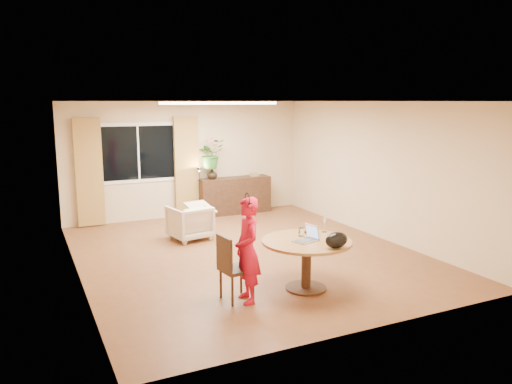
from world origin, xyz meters
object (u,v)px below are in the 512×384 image
(sideboard, at_px, (235,195))
(dining_table, at_px, (307,251))
(dining_chair, at_px, (237,267))
(child, at_px, (247,250))
(armchair, at_px, (190,222))

(sideboard, bearing_deg, dining_table, -101.44)
(dining_chair, distance_m, child, 0.29)
(dining_table, xyz_separation_m, child, (-0.92, -0.03, 0.14))
(dining_chair, bearing_deg, armchair, 76.69)
(armchair, height_order, sideboard, sideboard)
(dining_table, xyz_separation_m, sideboard, (0.98, 4.86, -0.13))
(dining_table, xyz_separation_m, armchair, (-0.67, 3.18, -0.23))
(dining_chair, xyz_separation_m, child, (0.11, -0.11, 0.25))
(dining_table, distance_m, sideboard, 4.96)
(dining_chair, height_order, armchair, dining_chair)
(child, height_order, armchair, child)
(child, distance_m, sideboard, 5.26)
(armchair, xyz_separation_m, sideboard, (1.65, 1.68, 0.10))
(dining_table, relative_size, child, 0.90)
(dining_chair, relative_size, child, 0.64)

